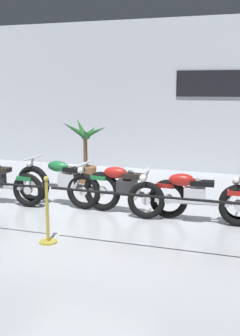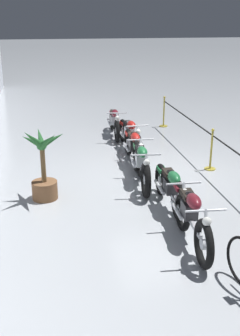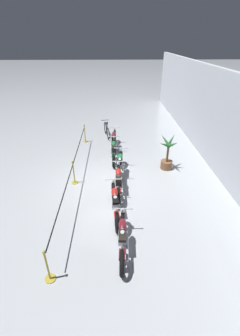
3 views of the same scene
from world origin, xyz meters
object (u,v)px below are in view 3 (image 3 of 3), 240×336
(motorcycle_green_2, at_px, (120,165))
(motorcycle_red_3, at_px, (118,182))
(potted_palm_left_of_row, at_px, (167,156))
(stanchion_mid_left, at_px, (74,176))
(motorcycle_red_4, at_px, (115,203))
(motorcycle_maroon_0, at_px, (114,141))
(stanchion_far_left, at_px, (78,154))
(motorcycle_maroon_5, at_px, (123,237))
(stanchion_mid_right, at_px, (48,270))
(motorcycle_green_1, at_px, (114,151))
(bicycle, at_px, (107,130))

(motorcycle_green_2, height_order, motorcycle_red_3, motorcycle_green_2)
(motorcycle_red_3, bearing_deg, motorcycle_green_2, 175.63)
(potted_palm_left_of_row, xyz_separation_m, stanchion_mid_left, (1.10, -4.09, -0.29))
(motorcycle_green_2, xyz_separation_m, motorcycle_red_4, (2.54, -0.24, -0.02))
(motorcycle_maroon_0, height_order, stanchion_far_left, stanchion_far_left)
(motorcycle_maroon_5, height_order, stanchion_far_left, stanchion_far_left)
(motorcycle_red_3, bearing_deg, stanchion_mid_right, -26.16)
(motorcycle_green_1, xyz_separation_m, potted_palm_left_of_row, (1.01, 2.43, 0.19))
(bicycle, height_order, stanchion_mid_right, stanchion_mid_right)
(stanchion_mid_left, bearing_deg, motorcycle_red_3, 70.23)
(bicycle, bearing_deg, stanchion_mid_right, -7.47)
(motorcycle_maroon_0, distance_m, motorcycle_green_2, 2.69)
(motorcycle_red_4, distance_m, potted_palm_left_of_row, 3.89)
(motorcycle_maroon_0, bearing_deg, bicycle, -166.64)
(motorcycle_green_1, relative_size, potted_palm_left_of_row, 1.39)
(motorcycle_red_4, relative_size, potted_palm_left_of_row, 1.42)
(motorcycle_green_1, distance_m, stanchion_far_left, 1.85)
(bicycle, relative_size, stanchion_far_left, 0.20)
(motorcycle_green_2, relative_size, motorcycle_red_3, 0.98)
(motorcycle_green_2, bearing_deg, motorcycle_red_3, -4.37)
(bicycle, distance_m, potted_palm_left_of_row, 4.92)
(motorcycle_red_3, bearing_deg, motorcycle_red_4, -6.47)
(motorcycle_maroon_0, relative_size, stanchion_mid_left, 2.27)
(motorcycle_red_4, xyz_separation_m, motorcycle_maroon_5, (1.53, 0.19, -0.00))
(stanchion_mid_left, bearing_deg, motorcycle_green_1, 141.89)
(motorcycle_maroon_0, xyz_separation_m, motorcycle_maroon_5, (6.75, 0.20, -0.03))
(stanchion_mid_left, relative_size, stanchion_mid_right, 1.00)
(stanchion_far_left, bearing_deg, potted_palm_left_of_row, 86.89)
(potted_palm_left_of_row, bearing_deg, stanchion_mid_right, -36.82)
(motorcycle_maroon_0, relative_size, potted_palm_left_of_row, 1.46)
(motorcycle_red_3, distance_m, motorcycle_maroon_5, 2.81)
(stanchion_mid_left, distance_m, stanchion_mid_right, 4.36)
(stanchion_mid_left, bearing_deg, motorcycle_maroon_5, 28.32)
(motorcycle_red_3, xyz_separation_m, potted_palm_left_of_row, (-1.75, 2.27, 0.18))
(motorcycle_maroon_0, xyz_separation_m, bicycle, (-1.82, -0.43, -0.09))
(motorcycle_maroon_0, relative_size, motorcycle_red_3, 0.99)
(stanchion_mid_left, bearing_deg, stanchion_far_left, 180.00)
(motorcycle_maroon_0, distance_m, stanchion_far_left, 2.59)
(motorcycle_red_3, xyz_separation_m, stanchion_mid_right, (3.71, -1.82, -0.10))
(motorcycle_green_2, bearing_deg, stanchion_far_left, -110.55)
(motorcycle_red_3, relative_size, stanchion_mid_right, 2.29)
(motorcycle_green_1, height_order, stanchion_far_left, stanchion_far_left)
(stanchion_far_left, bearing_deg, motorcycle_red_4, 27.19)
(bicycle, bearing_deg, stanchion_mid_left, -13.66)
(motorcycle_green_1, xyz_separation_m, motorcycle_red_3, (2.77, 0.17, 0.01))
(motorcycle_maroon_0, relative_size, stanchion_far_left, 0.27)
(motorcycle_maroon_0, bearing_deg, stanchion_far_left, -40.42)
(motorcycle_green_1, xyz_separation_m, stanchion_mid_left, (2.11, -1.66, -0.10))
(motorcycle_red_3, relative_size, stanchion_mid_left, 2.29)
(stanchion_mid_left, bearing_deg, bicycle, 166.34)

